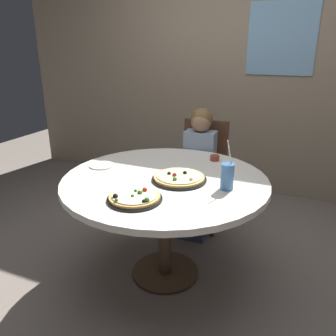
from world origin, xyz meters
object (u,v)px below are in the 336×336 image
Objects in this scene: pizza_veggie at (179,178)px; pizza_cheese at (135,197)px; sauce_bowl at (215,158)px; plate_small at (102,165)px; diner_child at (197,179)px; dining_table at (165,189)px; soda_cup at (227,176)px; chair_wooden at (203,167)px.

pizza_cheese reaches higher than pizza_veggie.
pizza_veggie reaches higher than sauce_bowl.
pizza_cheese is 0.88m from sauce_bowl.
diner_child is at bearing 52.01° from plate_small.
pizza_cheese is at bearing -39.94° from plate_small.
dining_table is at bearing -90.34° from diner_child.
diner_child reaches higher than soda_cup.
dining_table is at bearing 176.20° from soda_cup.
dining_table is 0.71m from diner_child.
sauce_bowl is (0.20, -0.22, 0.29)m from diner_child.
chair_wooden is 3.10× the size of soda_cup.
plate_small is at bearing -148.53° from sauce_bowl.
dining_table is 0.52m from plate_small.
plate_small is (-0.72, -0.44, -0.02)m from sauce_bowl.
diner_child reaches higher than plate_small.
chair_wooden is 2.68× the size of pizza_veggie.
pizza_veggie is 0.39m from pizza_cheese.
sauce_bowl is (0.21, -0.40, 0.24)m from chair_wooden.
chair_wooden reaches higher than pizza_cheese.
chair_wooden is 0.51m from sauce_bowl.
pizza_cheese is (-0.12, -0.37, 0.00)m from pizza_veggie.
soda_cup is (0.41, -0.71, 0.35)m from diner_child.
chair_wooden is (-0.00, 0.87, -0.14)m from dining_table.
pizza_veggie is at bearing -83.07° from chair_wooden.
dining_table is 0.88m from chair_wooden.
diner_child is 0.41m from sauce_bowl.
soda_cup is at bearing -60.05° from diner_child.
diner_child reaches higher than sauce_bowl.
sauce_bowl is 0.39× the size of plate_small.
chair_wooden is at bearing 92.79° from diner_child.
soda_cup is (0.44, 0.35, 0.06)m from pizza_cheese.
soda_cup is at bearing -3.55° from plate_small.
sauce_bowl reaches higher than plate_small.
diner_child reaches higher than pizza_veggie.
pizza_cheese is (-0.03, -1.07, 0.28)m from diner_child.
plate_small is at bearing 176.42° from pizza_veggie.
pizza_veggie is at bearing -102.42° from sauce_bowl.
chair_wooden is at bearing 117.82° from sauce_bowl.
diner_child is 1.10m from pizza_cheese.
diner_child is 0.76m from pizza_veggie.
chair_wooden is 0.19m from diner_child.
pizza_veggie is 1.97× the size of plate_small.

